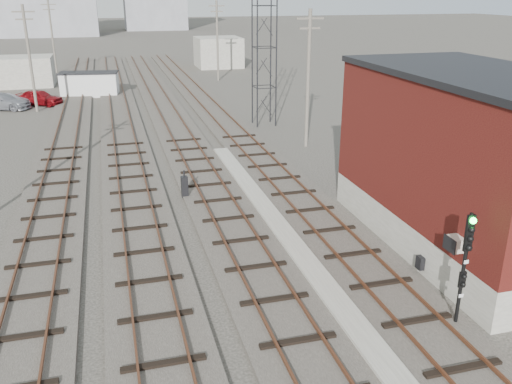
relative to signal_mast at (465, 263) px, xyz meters
name	(u,v)px	position (x,y,z in m)	size (l,w,h in m)	color
ground	(162,80)	(-3.70, 53.33, -2.29)	(320.00, 320.00, 0.00)	#282621
track_right	(217,115)	(-1.20, 32.33, -2.19)	(3.20, 90.00, 0.39)	#332D28
track_mid_right	(170,118)	(-5.20, 32.33, -2.19)	(3.20, 90.00, 0.39)	#332D28
track_mid_left	(121,120)	(-9.20, 32.33, -2.19)	(3.20, 90.00, 0.39)	#332D28
track_left	(70,123)	(-13.20, 32.33, -2.19)	(3.20, 90.00, 0.39)	#332D28
platform_curb	(287,239)	(-3.20, 7.33, -2.16)	(0.90, 28.00, 0.26)	gray
brick_building	(470,161)	(3.80, 5.33, 1.33)	(6.54, 12.20, 7.22)	gray
lattice_tower	(264,27)	(1.80, 28.33, 5.21)	(1.60, 1.60, 15.00)	black
utility_pole_left_b	(29,56)	(-16.20, 38.33, 2.50)	(1.80, 0.24, 9.00)	#595147
utility_pole_left_c	(52,34)	(-16.20, 63.33, 2.50)	(1.80, 0.24, 9.00)	#595147
utility_pole_right_a	(308,76)	(2.80, 21.33, 2.50)	(1.80, 0.24, 9.00)	#595147
utility_pole_right_b	(217,39)	(2.80, 51.33, 2.50)	(1.80, 0.24, 9.00)	#595147
shed_left	(16,72)	(-19.70, 53.33, -0.69)	(8.00, 5.00, 3.20)	gray
shed_right	(218,52)	(5.30, 63.33, -0.29)	(6.00, 6.00, 4.00)	gray
signal_mast	(465,263)	(0.00, 0.00, 0.00)	(0.40, 0.41, 3.93)	gray
switch_stand	(185,187)	(-6.67, 13.55, -1.62)	(0.34, 0.34, 1.44)	black
site_trailer	(90,84)	(-11.71, 44.91, -1.09)	(5.99, 3.25, 2.40)	silver
car_red	(39,97)	(-16.23, 41.22, -1.56)	(1.73, 4.29, 1.46)	maroon
car_silver	(8,101)	(-18.89, 40.80, -1.67)	(1.31, 3.77, 1.24)	#ADAFB5
car_grey	(1,101)	(-19.30, 40.09, -1.56)	(2.06, 5.08, 1.47)	gray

